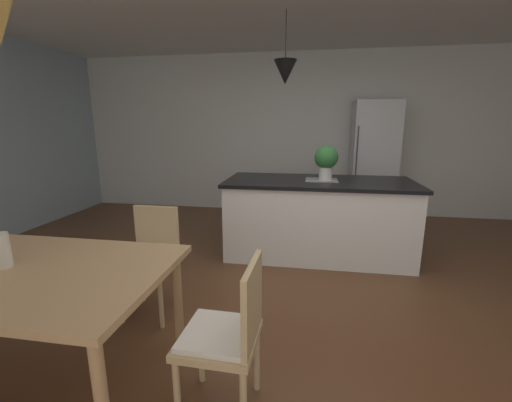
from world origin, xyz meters
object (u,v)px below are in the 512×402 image
Objects in this scene: potted_plant_on_island at (326,160)px; vase_on_dining_table at (1,250)px; kitchen_island at (318,217)px; refrigerator at (373,162)px; dining_table at (10,278)px; chair_far_right at (151,257)px; chair_kitchen_end at (228,333)px.

vase_on_dining_table is (-1.85, -2.34, -0.29)m from potted_plant_on_island.
refrigerator is at bearing 62.35° from kitchen_island.
kitchen_island is at bearing -117.65° from refrigerator.
dining_table is at bearing -123.33° from refrigerator.
chair_far_right is 2.01m from kitchen_island.
refrigerator reaches higher than vase_on_dining_table.
potted_plant_on_island is (1.43, 1.48, 0.66)m from chair_far_right.
vase_on_dining_table is (-0.42, -0.87, 0.37)m from chair_far_right.
potted_plant_on_island is at bearing 76.48° from chair_kitchen_end.
kitchen_island is at bearing 47.36° from chair_far_right.
chair_far_right is 2.20× the size of potted_plant_on_island.
potted_plant_on_island is at bearing 52.03° from dining_table.
chair_kitchen_end is at bearing -0.07° from dining_table.
kitchen_island is 5.40× the size of potted_plant_on_island.
vase_on_dining_table reaches higher than chair_far_right.
kitchen_island reaches higher than chair_far_right.
dining_table is 2.94m from kitchen_island.
vase_on_dining_table reaches higher than chair_kitchen_end.
kitchen_island is 10.86× the size of vase_on_dining_table.
chair_kitchen_end is at bearing -103.52° from potted_plant_on_island.
vase_on_dining_table is (-1.29, 0.00, 0.37)m from chair_kitchen_end.
refrigerator reaches higher than dining_table.
chair_far_right is 3.87m from refrigerator.
potted_plant_on_island reaches higher than dining_table.
potted_plant_on_island is (-0.80, -1.66, 0.20)m from refrigerator.
refrigerator reaches higher than chair_far_right.
chair_kitchen_end reaches higher than dining_table.
potted_plant_on_island is (0.07, 0.00, 0.67)m from kitchen_island.
chair_far_right is 1.00× the size of chair_kitchen_end.
potted_plant_on_island is 2.01× the size of vase_on_dining_table.
kitchen_island reaches higher than chair_kitchen_end.
kitchen_island is 1.93m from refrigerator.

